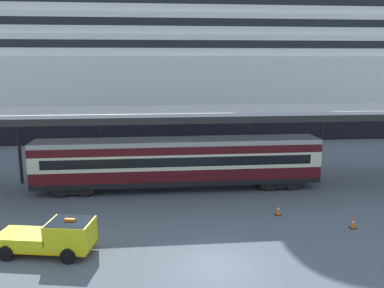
% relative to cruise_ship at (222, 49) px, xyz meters
% --- Properties ---
extents(ground_plane, '(400.00, 400.00, 0.00)m').
position_rel_cruise_ship_xyz_m(ground_plane, '(-7.61, -42.91, -11.86)').
color(ground_plane, '#535C66').
extents(cruise_ship, '(169.25, 22.15, 35.09)m').
position_rel_cruise_ship_xyz_m(cruise_ship, '(0.00, 0.00, 0.00)').
color(cruise_ship, black).
rests_on(cruise_ship, ground).
extents(platform_canopy, '(45.44, 5.87, 6.42)m').
position_rel_cruise_ship_xyz_m(platform_canopy, '(-8.65, -29.62, -5.73)').
color(platform_canopy, '#BDBDBD').
rests_on(platform_canopy, ground).
extents(train_carriage, '(22.38, 2.81, 4.11)m').
position_rel_cruise_ship_xyz_m(train_carriage, '(-8.65, -30.07, -9.55)').
color(train_carriage, black).
rests_on(train_carriage, ground).
extents(service_truck, '(5.49, 3.00, 2.02)m').
position_rel_cruise_ship_xyz_m(service_truck, '(-15.98, -40.53, -10.87)').
color(service_truck, yellow).
rests_on(service_truck, ground).
extents(traffic_cone_near, '(0.36, 0.36, 0.78)m').
position_rel_cruise_ship_xyz_m(traffic_cone_near, '(-2.36, -36.27, -11.47)').
color(traffic_cone_near, black).
rests_on(traffic_cone_near, ground).
extents(traffic_cone_mid, '(0.36, 0.36, 0.77)m').
position_rel_cruise_ship_xyz_m(traffic_cone_mid, '(1.57, -38.89, -11.47)').
color(traffic_cone_mid, black).
rests_on(traffic_cone_mid, ground).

